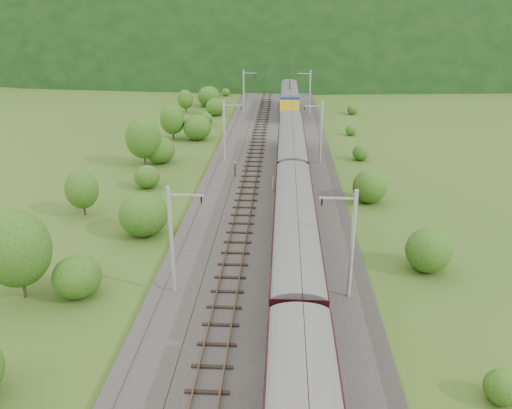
{
  "coord_description": "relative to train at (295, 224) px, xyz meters",
  "views": [
    {
      "loc": [
        1.35,
        -30.65,
        19.44
      ],
      "look_at": [
        -0.97,
        11.29,
        2.6
      ],
      "focal_mm": 35.0,
      "sensor_mm": 36.0,
      "label": 1
    }
  ],
  "objects": [
    {
      "name": "mountain_main",
      "position": [
        -2.4,
        255.62,
        -3.86
      ],
      "size": [
        504.0,
        360.0,
        244.0
      ],
      "primitive_type": "ellipsoid",
      "color": "black",
      "rests_on": "ground"
    },
    {
      "name": "hazard_post_far",
      "position": [
        -2.04,
        17.01,
        -2.78
      ],
      "size": [
        0.17,
        0.17,
        1.57
      ],
      "primitive_type": "cylinder",
      "color": "red",
      "rests_on": "railbed"
    },
    {
      "name": "track_right",
      "position": [
        -0.0,
        5.62,
        -3.49
      ],
      "size": [
        2.4,
        220.0,
        0.27
      ],
      "color": "brown",
      "rests_on": "railbed"
    },
    {
      "name": "track_left",
      "position": [
        -4.8,
        5.62,
        -3.49
      ],
      "size": [
        2.4,
        220.0,
        0.27
      ],
      "color": "brown",
      "rests_on": "railbed"
    },
    {
      "name": "vegetation_left",
      "position": [
        -16.77,
        11.02,
        -1.22
      ],
      "size": [
        13.42,
        145.54,
        7.05
      ],
      "color": "#204813",
      "rests_on": "ground"
    },
    {
      "name": "railbed",
      "position": [
        -2.4,
        5.62,
        -3.71
      ],
      "size": [
        14.0,
        220.0,
        0.3
      ],
      "primitive_type": "cube",
      "color": "#38332D",
      "rests_on": "ground"
    },
    {
      "name": "overhead_wires",
      "position": [
        -2.4,
        5.62,
        3.24
      ],
      "size": [
        4.83,
        198.0,
        0.03
      ],
      "color": "black",
      "rests_on": "ground"
    },
    {
      "name": "signal",
      "position": [
        -6.69,
        21.51,
        -2.46
      ],
      "size": [
        0.21,
        0.21,
        1.88
      ],
      "color": "black",
      "rests_on": "railbed"
    },
    {
      "name": "mountain_ridge",
      "position": [
        -122.4,
        295.62,
        -3.86
      ],
      "size": [
        336.0,
        280.0,
        132.0
      ],
      "primitive_type": "ellipsoid",
      "color": "black",
      "rests_on": "ground"
    },
    {
      "name": "catenary_right",
      "position": [
        3.72,
        27.62,
        0.64
      ],
      "size": [
        2.54,
        192.28,
        8.0
      ],
      "color": "gray",
      "rests_on": "railbed"
    },
    {
      "name": "train",
      "position": [
        0.0,
        0.0,
        0.0
      ],
      "size": [
        3.31,
        132.6,
        5.77
      ],
      "color": "black",
      "rests_on": "ground"
    },
    {
      "name": "catenary_left",
      "position": [
        -8.52,
        27.62,
        0.64
      ],
      "size": [
        2.54,
        192.28,
        8.0
      ],
      "color": "gray",
      "rests_on": "railbed"
    },
    {
      "name": "vegetation_right",
      "position": [
        9.75,
        2.98,
        -2.5
      ],
      "size": [
        6.72,
        105.16,
        3.21
      ],
      "color": "#204813",
      "rests_on": "ground"
    },
    {
      "name": "hazard_post_near",
      "position": [
        -2.44,
        62.52,
        -2.73
      ],
      "size": [
        0.18,
        0.18,
        1.66
      ],
      "primitive_type": "cylinder",
      "color": "red",
      "rests_on": "railbed"
    },
    {
      "name": "ground",
      "position": [
        -2.4,
        -4.38,
        -3.86
      ],
      "size": [
        600.0,
        600.0,
        0.0
      ],
      "primitive_type": "plane",
      "color": "#37551A",
      "rests_on": "ground"
    }
  ]
}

